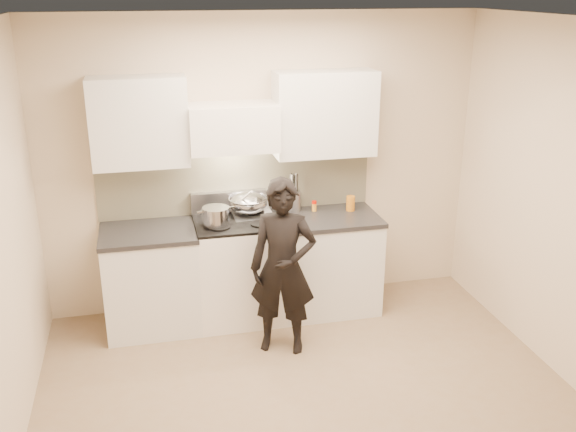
{
  "coord_description": "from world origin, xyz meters",
  "views": [
    {
      "loc": [
        -1.07,
        -3.84,
        2.91
      ],
      "look_at": [
        0.07,
        1.05,
        1.09
      ],
      "focal_mm": 40.0,
      "sensor_mm": 36.0,
      "label": 1
    }
  ],
  "objects_px": {
    "wok": "(248,203)",
    "person": "(283,267)",
    "counter_right": "(327,262)",
    "utensil_crock": "(294,199)",
    "stove": "(239,269)"
  },
  "relations": [
    {
      "from": "stove",
      "to": "counter_right",
      "type": "distance_m",
      "value": 0.83
    },
    {
      "from": "wok",
      "to": "stove",
      "type": "bearing_deg",
      "value": -132.81
    },
    {
      "from": "counter_right",
      "to": "wok",
      "type": "xyz_separation_m",
      "value": [
        -0.71,
        0.13,
        0.6
      ]
    },
    {
      "from": "stove",
      "to": "wok",
      "type": "relative_size",
      "value": 2.17
    },
    {
      "from": "wok",
      "to": "person",
      "type": "relative_size",
      "value": 0.3
    },
    {
      "from": "person",
      "to": "wok",
      "type": "bearing_deg",
      "value": 121.13
    },
    {
      "from": "stove",
      "to": "utensil_crock",
      "type": "xyz_separation_m",
      "value": [
        0.56,
        0.21,
        0.55
      ]
    },
    {
      "from": "stove",
      "to": "wok",
      "type": "bearing_deg",
      "value": 47.19
    },
    {
      "from": "stove",
      "to": "wok",
      "type": "height_order",
      "value": "wok"
    },
    {
      "from": "person",
      "to": "utensil_crock",
      "type": "bearing_deg",
      "value": 90.74
    },
    {
      "from": "stove",
      "to": "person",
      "type": "bearing_deg",
      "value": -66.99
    },
    {
      "from": "person",
      "to": "counter_right",
      "type": "bearing_deg",
      "value": 68.34
    },
    {
      "from": "stove",
      "to": "counter_right",
      "type": "height_order",
      "value": "stove"
    },
    {
      "from": "wok",
      "to": "person",
      "type": "distance_m",
      "value": 0.84
    },
    {
      "from": "counter_right",
      "to": "utensil_crock",
      "type": "distance_m",
      "value": 0.66
    }
  ]
}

